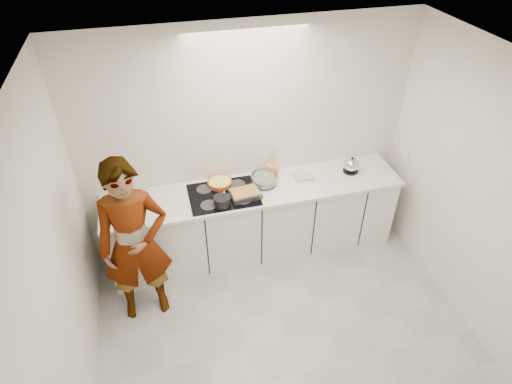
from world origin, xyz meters
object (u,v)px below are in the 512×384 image
object	(u,v)px
tart_dish	(220,182)
utensil_crock	(273,171)
baking_dish	(245,193)
kettle	(351,166)
cook	(135,244)
hob	(223,195)
saucepan	(222,201)
mixing_bowl	(264,179)

from	to	relation	value
tart_dish	utensil_crock	distance (m)	0.60
baking_dish	utensil_crock	bearing A→B (deg)	35.72
kettle	cook	bearing A→B (deg)	-166.69
hob	utensil_crock	xyz separation A→B (m)	(0.60, 0.19, 0.07)
kettle	cook	xyz separation A→B (m)	(-2.42, -0.57, -0.09)
saucepan	cook	xyz separation A→B (m)	(-0.89, -0.34, -0.07)
hob	utensil_crock	world-z (taller)	utensil_crock
tart_dish	hob	bearing A→B (deg)	-88.87
utensil_crock	cook	xyz separation A→B (m)	(-1.53, -0.69, -0.09)
tart_dish	cook	bearing A→B (deg)	-143.47
tart_dish	kettle	size ratio (longest dim) A/B	1.35
hob	cook	size ratio (longest dim) A/B	0.40
saucepan	utensil_crock	xyz separation A→B (m)	(0.64, 0.36, 0.02)
mixing_bowl	utensil_crock	distance (m)	0.16
baking_dish	kettle	world-z (taller)	kettle
kettle	mixing_bowl	bearing A→B (deg)	178.80
utensil_crock	mixing_bowl	bearing A→B (deg)	-141.28
saucepan	baking_dish	distance (m)	0.27
utensil_crock	cook	distance (m)	1.68
baking_dish	cook	size ratio (longest dim) A/B	0.19
baking_dish	mixing_bowl	bearing A→B (deg)	34.15
kettle	saucepan	bearing A→B (deg)	-171.22
utensil_crock	cook	world-z (taller)	cook
mixing_bowl	cook	bearing A→B (deg)	-157.11
hob	utensil_crock	distance (m)	0.63
tart_dish	mixing_bowl	distance (m)	0.48
hob	mixing_bowl	size ratio (longest dim) A/B	2.61
hob	mixing_bowl	bearing A→B (deg)	10.54
mixing_bowl	utensil_crock	bearing A→B (deg)	38.72
saucepan	utensil_crock	world-z (taller)	saucepan
saucepan	kettle	size ratio (longest dim) A/B	0.86
saucepan	baking_dish	world-z (taller)	saucepan
hob	saucepan	xyz separation A→B (m)	(-0.04, -0.17, 0.06)
kettle	hob	bearing A→B (deg)	-177.44
cook	baking_dish	bearing A→B (deg)	17.16
saucepan	cook	world-z (taller)	cook
tart_dish	utensil_crock	bearing A→B (deg)	0.43
kettle	cook	size ratio (longest dim) A/B	0.13
mixing_bowl	utensil_crock	size ratio (longest dim) A/B	1.73
tart_dish	cook	xyz separation A→B (m)	(-0.93, -0.69, -0.05)
kettle	utensil_crock	xyz separation A→B (m)	(-0.89, 0.12, -0.00)
tart_dish	saucepan	xyz separation A→B (m)	(-0.04, -0.35, 0.02)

